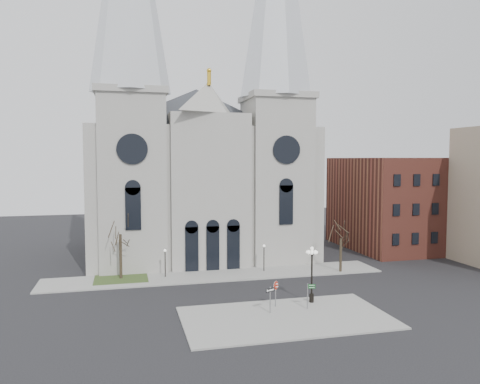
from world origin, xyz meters
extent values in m
plane|color=black|center=(0.00, 0.00, 0.00)|extent=(160.00, 160.00, 0.00)
cube|color=gray|center=(3.00, -5.00, 0.07)|extent=(18.00, 10.00, 0.14)
cube|color=gray|center=(0.00, 11.00, 0.07)|extent=(40.00, 6.00, 0.14)
cube|color=#33481F|center=(-11.00, 12.00, 0.09)|extent=(6.00, 5.00, 0.18)
cube|color=#99978F|center=(0.00, 26.00, 9.00)|extent=(30.00, 24.00, 18.00)
pyramid|color=#2D3035|center=(0.00, 26.00, 24.00)|extent=(33.00, 26.40, 6.00)
cube|color=#99978F|center=(-9.50, 17.50, 11.00)|extent=(8.00, 8.00, 22.00)
cylinder|color=black|center=(-9.50, 13.45, 15.00)|extent=(3.60, 0.30, 3.60)
cube|color=#99978F|center=(9.50, 17.50, 11.00)|extent=(8.00, 8.00, 22.00)
cylinder|color=black|center=(9.50, 13.45, 15.00)|extent=(3.60, 0.30, 3.60)
cube|color=#99978F|center=(0.00, 16.00, 9.75)|extent=(10.00, 5.00, 19.50)
pyramid|color=#99978F|center=(0.00, 16.00, 21.50)|extent=(11.00, 5.00, 4.00)
cube|color=brown|center=(30.00, 22.00, 7.00)|extent=(14.00, 18.00, 14.00)
cylinder|color=black|center=(-11.00, 12.00, 2.62)|extent=(0.32, 0.32, 5.25)
cylinder|color=black|center=(15.00, 9.00, 2.10)|extent=(0.32, 0.32, 4.20)
cylinder|color=black|center=(-6.00, 11.50, 1.64)|extent=(0.12, 0.12, 3.00)
sphere|color=white|center=(-6.00, 11.50, 3.24)|extent=(0.32, 0.32, 0.32)
cylinder|color=black|center=(6.00, 11.50, 1.64)|extent=(0.12, 0.12, 3.00)
sphere|color=white|center=(6.00, 11.50, 3.24)|extent=(0.32, 0.32, 0.32)
cylinder|color=slate|center=(3.01, -2.07, 1.32)|extent=(0.09, 0.09, 2.36)
cylinder|color=#B41D0C|center=(3.01, -2.07, 2.14)|extent=(0.78, 0.33, 0.82)
cylinder|color=white|center=(3.01, -2.07, 2.14)|extent=(0.83, 0.33, 0.88)
cube|color=white|center=(3.01, -2.07, 2.28)|extent=(0.43, 0.18, 0.10)
cube|color=white|center=(3.01, -2.07, 2.01)|extent=(0.49, 0.20, 0.10)
cylinder|color=black|center=(6.78, -1.62, 2.51)|extent=(0.17, 0.17, 4.75)
cylinder|color=black|center=(6.78, -1.62, 0.55)|extent=(0.45, 0.45, 0.83)
sphere|color=white|center=(6.78, -1.62, 5.35)|extent=(0.33, 0.33, 0.33)
cylinder|color=slate|center=(1.99, -3.62, 1.31)|extent=(0.10, 0.10, 2.35)
cube|color=black|center=(1.99, -3.62, 2.21)|extent=(0.96, 0.45, 0.34)
cylinder|color=slate|center=(5.64, -3.39, 1.32)|extent=(0.10, 0.10, 2.35)
cube|color=#0C5619|center=(6.01, -3.46, 2.33)|extent=(0.66, 0.15, 0.16)
cube|color=#0C5619|center=(6.01, -3.46, 2.12)|extent=(0.66, 0.15, 0.16)
camera|label=1|loc=(-10.47, -42.60, 13.85)|focal=35.00mm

